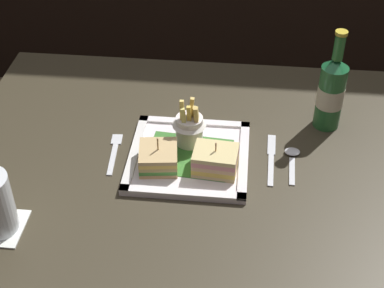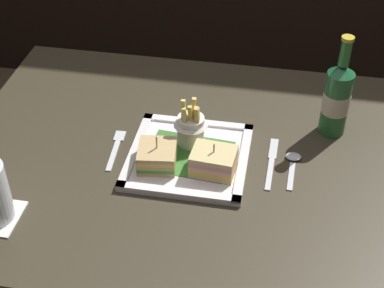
% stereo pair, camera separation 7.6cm
% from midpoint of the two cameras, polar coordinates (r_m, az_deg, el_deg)
% --- Properties ---
extents(dining_table, '(1.09, 0.82, 0.75)m').
position_cam_midpoint_polar(dining_table, '(1.41, 1.85, -5.91)').
color(dining_table, '#383123').
rests_on(dining_table, ground_plane).
extents(square_plate, '(0.26, 0.26, 0.02)m').
position_cam_midpoint_polar(square_plate, '(1.30, 1.34, -1.30)').
color(square_plate, white).
rests_on(square_plate, dining_table).
extents(sandwich_half_left, '(0.09, 0.10, 0.08)m').
position_cam_midpoint_polar(sandwich_half_left, '(1.26, -1.69, -1.22)').
color(sandwich_half_left, tan).
rests_on(sandwich_half_left, square_plate).
extents(sandwich_half_right, '(0.10, 0.08, 0.07)m').
position_cam_midpoint_polar(sandwich_half_right, '(1.24, 3.86, -1.75)').
color(sandwich_half_right, '#D5BA7C').
rests_on(sandwich_half_right, square_plate).
extents(fries_cup, '(0.08, 0.08, 0.12)m').
position_cam_midpoint_polar(fries_cup, '(1.30, 1.55, 1.82)').
color(fries_cup, silver).
rests_on(fries_cup, square_plate).
extents(beer_bottle, '(0.06, 0.06, 0.25)m').
position_cam_midpoint_polar(beer_bottle, '(1.38, 15.48, 4.32)').
color(beer_bottle, '#2A6933').
rests_on(beer_bottle, dining_table).
extents(fork, '(0.03, 0.14, 0.00)m').
position_cam_midpoint_polar(fork, '(1.34, -5.83, -0.38)').
color(fork, silver).
rests_on(fork, dining_table).
extents(knife, '(0.02, 0.18, 0.00)m').
position_cam_midpoint_polar(knife, '(1.31, 9.41, -1.68)').
color(knife, silver).
rests_on(knife, dining_table).
extents(spoon, '(0.03, 0.12, 0.01)m').
position_cam_midpoint_polar(spoon, '(1.32, 11.44, -1.71)').
color(spoon, silver).
rests_on(spoon, dining_table).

